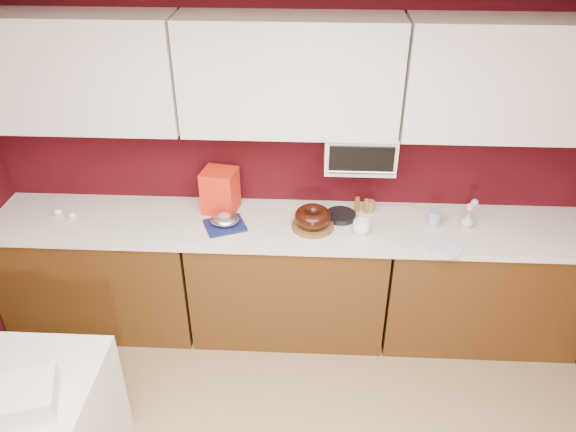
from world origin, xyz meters
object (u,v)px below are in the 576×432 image
at_px(toaster_oven, 360,149).
at_px(flower_vase, 468,219).
at_px(pandoro_box, 220,191).
at_px(coffee_mug, 361,226).
at_px(foil_ham_nest, 224,220).
at_px(bundt_cake, 313,217).
at_px(newspaper_stack, 19,398).
at_px(blue_jar, 435,218).

distance_m(toaster_oven, flower_vase, 0.85).
bearing_deg(pandoro_box, coffee_mug, -3.88).
xyz_separation_m(foil_ham_nest, pandoro_box, (-0.05, 0.21, 0.10)).
height_order(bundt_cake, coffee_mug, bundt_cake).
height_order(bundt_cake, foil_ham_nest, bundt_cake).
bearing_deg(bundt_cake, newspaper_stack, -134.31).
bearing_deg(pandoro_box, newspaper_stack, -104.08).
bearing_deg(newspaper_stack, toaster_oven, 44.13).
distance_m(toaster_oven, pandoro_box, 0.97).
bearing_deg(bundt_cake, toaster_oven, 35.62).
bearing_deg(flower_vase, newspaper_stack, -148.48).
bearing_deg(flower_vase, pandoro_box, 175.58).
relative_size(blue_jar, newspaper_stack, 0.30).
relative_size(flower_vase, newspaper_stack, 0.32).
height_order(coffee_mug, newspaper_stack, coffee_mug).
distance_m(bundt_cake, flower_vase, 1.01).
height_order(coffee_mug, flower_vase, coffee_mug).
relative_size(foil_ham_nest, coffee_mug, 1.70).
bearing_deg(foil_ham_nest, flower_vase, 3.03).
relative_size(bundt_cake, flower_vase, 2.23).
bearing_deg(foil_ham_nest, pandoro_box, 104.54).
height_order(toaster_oven, pandoro_box, toaster_oven).
relative_size(pandoro_box, blue_jar, 3.01).
xyz_separation_m(blue_jar, newspaper_stack, (-2.15, -1.46, -0.14)).
distance_m(coffee_mug, newspaper_stack, 2.13).
bearing_deg(coffee_mug, newspaper_stack, -141.28).
distance_m(flower_vase, newspaper_stack, 2.77).
height_order(bundt_cake, pandoro_box, pandoro_box).
bearing_deg(blue_jar, toaster_oven, 165.32).
distance_m(blue_jar, newspaper_stack, 2.60).
xyz_separation_m(foil_ham_nest, flower_vase, (1.59, 0.08, -0.00)).
relative_size(coffee_mug, flower_vase, 1.01).
bearing_deg(coffee_mug, flower_vase, 9.33).
relative_size(foil_ham_nest, flower_vase, 1.72).
height_order(toaster_oven, blue_jar, toaster_oven).
xyz_separation_m(coffee_mug, newspaper_stack, (-1.66, -1.33, -0.15)).
xyz_separation_m(pandoro_box, coffee_mug, (0.94, -0.24, -0.10)).
bearing_deg(newspaper_stack, pandoro_box, 65.44).
distance_m(pandoro_box, blue_jar, 1.44).
distance_m(bundt_cake, blue_jar, 0.80).
relative_size(toaster_oven, bundt_cake, 1.87).
bearing_deg(bundt_cake, pandoro_box, 163.10).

